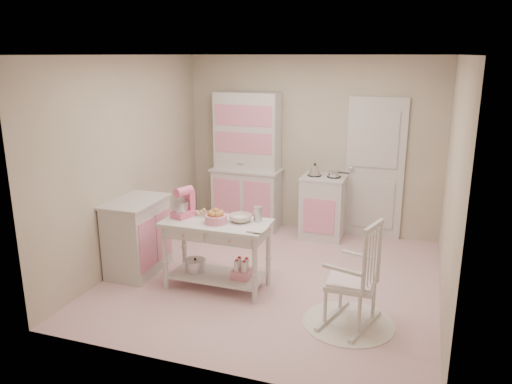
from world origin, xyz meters
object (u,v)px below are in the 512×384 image
Objects in this scene: hutch at (247,162)px; base_cabinet at (137,236)px; stove at (323,207)px; work_table at (217,254)px; rocking_chair at (351,273)px; stand_mixer at (183,203)px; bread_basket at (216,219)px.

hutch reaches higher than base_cabinet.
stove reaches higher than work_table.
rocking_chair is (2.66, -0.42, 0.09)m from base_cabinet.
stove is 2.40m from stand_mixer.
stove is 2.25m from bread_basket.
stand_mixer is (-0.03, -2.05, -0.07)m from hutch.
hutch is at bearing 177.61° from stove.
bread_basket reaches higher than work_table.
work_table is (0.39, -2.07, -0.64)m from hutch.
hutch is at bearing 100.65° from work_table.
rocking_chair reaches higher than stove.
stove is at bearing 68.16° from work_table.
hutch is 2.05m from stand_mixer.
rocking_chair is at bearing -8.87° from base_cabinet.
stove reaches higher than bread_basket.
rocking_chair is 4.40× the size of bread_basket.
stand_mixer is at bearing -121.58° from stove.
stove is at bearing 124.41° from rocking_chair.
stand_mixer reaches higher than base_cabinet.
stand_mixer is 0.46m from bread_basket.
work_table is at bearing -79.35° from hutch.
hutch is 2.20m from work_table.
base_cabinet is 0.84× the size of rocking_chair.
rocking_chair is at bearing 10.40° from stand_mixer.
stand_mixer is at bearing -5.15° from base_cabinet.
rocking_chair reaches higher than base_cabinet.
hutch is 2.17m from bread_basket.
stove is 1.00× the size of base_cabinet.
stove is 2.71× the size of stand_mixer.
work_table is at bearing -4.22° from base_cabinet.
hutch is 3.14m from rocking_chair.
hutch is at bearing 70.60° from base_cabinet.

